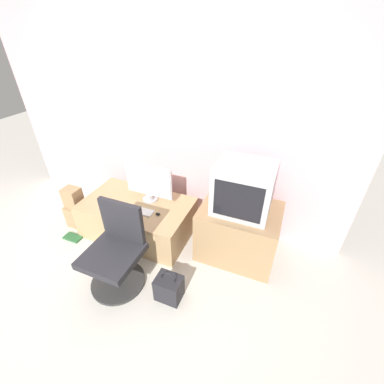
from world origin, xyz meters
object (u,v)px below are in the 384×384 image
office_chair (116,253)px  crt_tv (244,188)px  keyboard (141,211)px  main_monitor (149,183)px  handbag (169,288)px  mouse (158,214)px  cardboard_box_lower (78,215)px  book (73,237)px

office_chair → crt_tv: bearing=39.9°
keyboard → office_chair: size_ratio=0.33×
main_monitor → keyboard: size_ratio=2.07×
main_monitor → crt_tv: bearing=0.5°
handbag → keyboard: bearing=136.9°
mouse → crt_tv: bearing=15.2°
keyboard → crt_tv: crt_tv is taller
cardboard_box_lower → book: 0.31m
mouse → office_chair: 0.61m
handbag → book: handbag is taller
keyboard → crt_tv: 1.17m
main_monitor → keyboard: 0.33m
keyboard → handbag: keyboard is taller
office_chair → handbag: (0.55, -0.00, -0.23)m
crt_tv → office_chair: crt_tv is taller
mouse → cardboard_box_lower: 1.19m
keyboard → handbag: 0.91m
mouse → cardboard_box_lower: mouse is taller
crt_tv → handbag: 1.19m
crt_tv → mouse: bearing=-164.8°
crt_tv → keyboard: bearing=-166.7°
office_chair → book: (-0.90, 0.26, -0.35)m
keyboard → cardboard_box_lower: size_ratio=0.99×
main_monitor → crt_tv: 1.10m
office_chair → book: size_ratio=3.85×
keyboard → office_chair: (0.07, -0.58, -0.08)m
main_monitor → office_chair: bearing=-83.6°
mouse → book: mouse is taller
book → keyboard: bearing=21.0°
mouse → handbag: 0.79m
crt_tv → cardboard_box_lower: size_ratio=1.91×
crt_tv → book: crt_tv is taller
main_monitor → mouse: 0.39m
handbag → cardboard_box_lower: bearing=161.6°
mouse → office_chair: (-0.13, -0.59, -0.08)m
crt_tv → book: (-1.89, -0.57, -0.84)m
office_chair → handbag: office_chair is taller
keyboard → crt_tv: (1.06, 0.25, 0.42)m
main_monitor → book: main_monitor is taller
keyboard → cardboard_box_lower: 0.99m
cardboard_box_lower → book: (0.11, -0.26, -0.13)m
office_chair → book: bearing=163.9°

